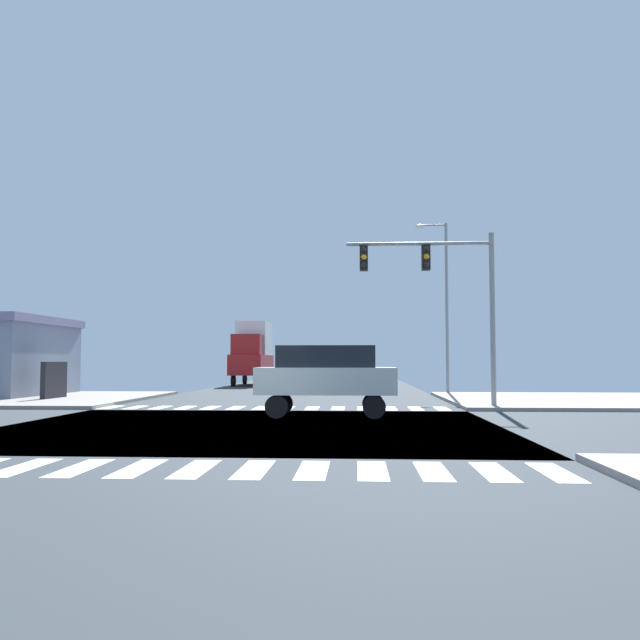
{
  "coord_description": "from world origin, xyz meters",
  "views": [
    {
      "loc": [
        3.0,
        -18.53,
        1.83
      ],
      "look_at": [
        1.58,
        6.82,
        3.41
      ],
      "focal_mm": 37.17,
      "sensor_mm": 36.0,
      "label": 1
    }
  ],
  "objects": [
    {
      "name": "box_truck_leading_2",
      "position": [
        -5.0,
        31.72,
        2.56
      ],
      "size": [
        2.4,
        7.2,
        4.85
      ],
      "rotation": [
        0.0,
        0.0,
        3.14
      ],
      "color": "black",
      "rests_on": "ground"
    },
    {
      "name": "sidewalk_corner_nw",
      "position": [
        -13.0,
        12.0,
        0.07
      ],
      "size": [
        12.0,
        12.0,
        0.14
      ],
      "color": "gray",
      "rests_on": "ground"
    },
    {
      "name": "crosswalk_near",
      "position": [
        -0.25,
        -7.3,
        0.0
      ],
      "size": [
        13.5,
        2.0,
        0.01
      ],
      "color": "white",
      "rests_on": "ground"
    },
    {
      "name": "traffic_signal_mast",
      "position": [
        6.09,
        7.32,
        5.01
      ],
      "size": [
        5.75,
        0.55,
        6.83
      ],
      "color": "gray",
      "rests_on": "ground"
    },
    {
      "name": "suv_crossing_1",
      "position": [
        1.97,
        3.5,
        1.39
      ],
      "size": [
        4.6,
        1.96,
        2.34
      ],
      "rotation": [
        0.0,
        0.0,
        4.71
      ],
      "color": "black",
      "rests_on": "ground"
    },
    {
      "name": "crosswalk_far",
      "position": [
        -0.25,
        7.3,
        0.0
      ],
      "size": [
        13.5,
        2.0,
        0.01
      ],
      "color": "white",
      "rests_on": "ground"
    },
    {
      "name": "street_lamp",
      "position": [
        7.72,
        18.07,
        5.55
      ],
      "size": [
        1.78,
        0.32,
        9.46
      ],
      "color": "gray",
      "rests_on": "ground"
    },
    {
      "name": "sidewalk_corner_ne",
      "position": [
        13.0,
        12.0,
        0.07
      ],
      "size": [
        12.0,
        12.0,
        0.14
      ],
      "color": "gray",
      "rests_on": "ground"
    },
    {
      "name": "ground",
      "position": [
        0.0,
        0.0,
        -0.03
      ],
      "size": [
        90.0,
        90.0,
        0.05
      ],
      "color": "#33393E"
    }
  ]
}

